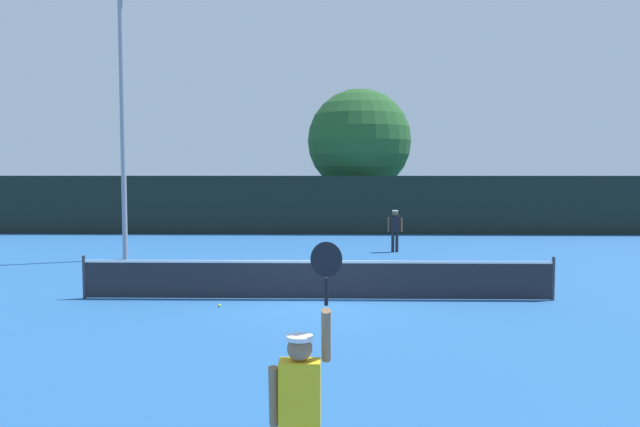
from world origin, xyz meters
name	(u,v)px	position (x,y,z in m)	size (l,w,h in m)	color
ground_plane	(317,299)	(0.00, 0.00, 0.00)	(120.00, 120.00, 0.00)	#235693
tennis_net	(317,279)	(0.00, 0.00, 0.51)	(11.63, 0.08, 1.07)	#232328
perimeter_fence	(325,205)	(0.00, 15.94, 1.46)	(34.48, 0.12, 2.91)	black
player_serving	(301,396)	(0.11, -9.71, 1.11)	(0.68, 0.40, 2.52)	yellow
player_receiving	(395,227)	(2.81, 9.12, 0.99)	(0.57, 0.24, 1.63)	black
tennis_ball	(219,305)	(-2.25, -0.91, 0.03)	(0.07, 0.07, 0.07)	#CCE033
light_pole	(122,105)	(-7.02, 6.86, 5.46)	(1.18, 0.28, 9.75)	gray
large_tree	(359,141)	(1.82, 19.08, 4.76)	(5.61, 5.61, 7.58)	brown
parked_car_near	(196,210)	(-8.00, 23.10, 0.78)	(2.26, 4.35, 1.69)	white
parked_car_mid	(273,208)	(-3.42, 24.39, 0.78)	(2.45, 4.42, 1.69)	navy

